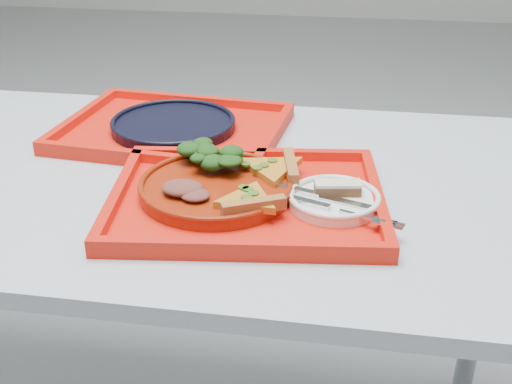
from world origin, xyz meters
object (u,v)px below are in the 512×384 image
tray_main (247,202)px  dinner_plate (216,189)px  dessert_bar (338,188)px  tray_far (174,132)px  navy_plate (173,126)px

tray_main → dinner_plate: size_ratio=1.73×
dinner_plate → dessert_bar: bearing=1.8°
tray_far → dinner_plate: bearing=-56.1°
tray_main → navy_plate: size_ratio=1.73×
dinner_plate → navy_plate: (-0.15, 0.28, -0.00)m
tray_main → dessert_bar: (0.15, 0.02, 0.03)m
tray_main → navy_plate: bearing=118.9°
tray_main → dinner_plate: (-0.05, 0.01, 0.02)m
dessert_bar → tray_main: bearing=176.3°
tray_far → dinner_plate: (0.15, -0.28, 0.02)m
navy_plate → dessert_bar: size_ratio=3.27×
tray_far → navy_plate: (0.00, 0.00, 0.01)m
tray_main → dessert_bar: 0.15m
tray_main → tray_far: same height
tray_main → dessert_bar: dessert_bar is taller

